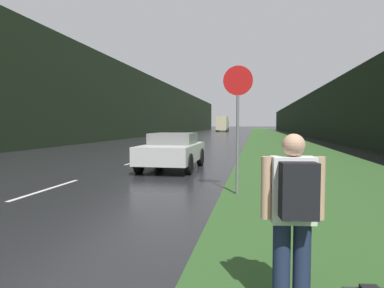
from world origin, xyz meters
name	(u,v)px	position (x,y,z in m)	size (l,w,h in m)	color
grass_verge	(274,140)	(7.56, 40.00, 0.01)	(6.00, 240.00, 0.02)	#2D5123
lane_stripe_b	(47,189)	(0.00, 8.73, 0.00)	(0.12, 3.00, 0.01)	silver
lane_stripe_c	(137,161)	(0.00, 15.73, 0.00)	(0.12, 3.00, 0.01)	silver
lane_stripe_d	(173,150)	(0.00, 22.73, 0.00)	(0.12, 3.00, 0.01)	silver
lane_stripe_e	(192,144)	(0.00, 29.73, 0.00)	(0.12, 3.00, 0.01)	silver
treeline_far_side	(147,106)	(-10.56, 50.00, 4.40)	(2.00, 140.00, 8.80)	black
treeline_near_side	(315,115)	(13.56, 50.00, 2.95)	(2.00, 140.00, 5.89)	black
stop_sign	(238,116)	(4.95, 8.92, 1.91)	(0.71, 0.07, 3.11)	slate
hitchhiker_with_backpack	(293,211)	(5.70, 3.75, 0.94)	(0.56, 0.44, 1.62)	#1E2847
car_passing_near	(172,150)	(2.28, 13.30, 0.72)	(1.97, 4.09, 1.37)	#BCBCBC
delivery_truck	(222,124)	(-2.28, 83.30, 1.91)	(2.65, 7.94, 3.67)	#6E684F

